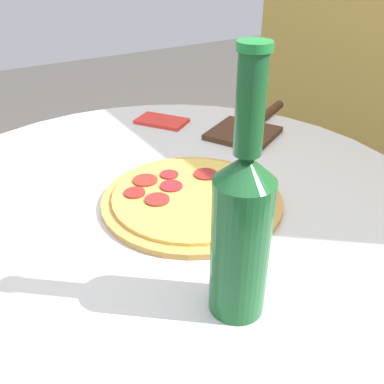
% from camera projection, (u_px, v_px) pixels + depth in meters
% --- Properties ---
extents(table, '(0.94, 0.94, 0.76)m').
position_uv_depth(table, '(167.00, 293.00, 0.83)').
color(table, silver).
rests_on(table, ground_plane).
extents(pizza, '(0.30, 0.30, 0.02)m').
position_uv_depth(pizza, '(192.00, 198.00, 0.71)').
color(pizza, '#C68E47').
rests_on(pizza, table).
extents(beer_bottle, '(0.07, 0.07, 0.31)m').
position_uv_depth(beer_bottle, '(241.00, 228.00, 0.46)').
color(beer_bottle, '#195628').
rests_on(beer_bottle, table).
extents(pizza_paddle, '(0.20, 0.29, 0.02)m').
position_uv_depth(pizza_paddle, '(250.00, 128.00, 0.97)').
color(pizza_paddle, '#422819').
rests_on(pizza_paddle, table).
extents(napkin, '(0.14, 0.12, 0.01)m').
position_uv_depth(napkin, '(162.00, 121.00, 1.01)').
color(napkin, red).
rests_on(napkin, table).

